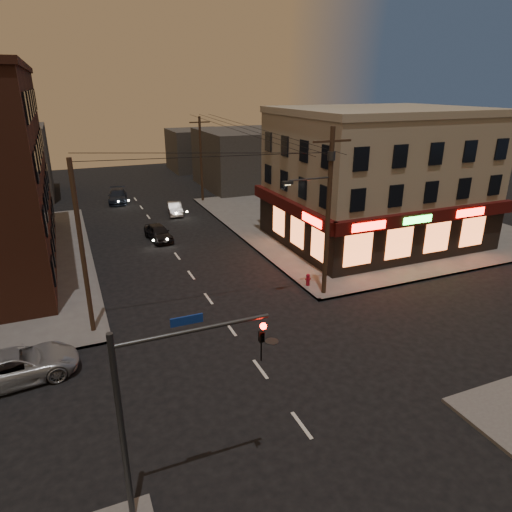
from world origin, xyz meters
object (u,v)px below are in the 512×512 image
suv_cross (16,366)px  sedan_near (158,233)px  sedan_mid (175,209)px  fire_hydrant (308,279)px  sedan_far (118,196)px

suv_cross → sedan_near: 19.55m
sedan_mid → fire_hydrant: bearing=-72.7°
suv_cross → fire_hydrant: (16.61, 3.70, -0.14)m
fire_hydrant → suv_cross: bearing=-167.4°
suv_cross → sedan_far: (8.23, 31.87, -0.03)m
sedan_mid → sedan_far: sedan_far is taller
suv_cross → sedan_mid: (12.88, 24.45, -0.12)m
sedan_near → fire_hydrant: 14.96m
suv_cross → fire_hydrant: 17.02m
sedan_far → fire_hydrant: bearing=-65.9°
fire_hydrant → sedan_near: bearing=117.5°
suv_cross → fire_hydrant: bearing=-84.7°
sedan_near → sedan_mid: sedan_near is taller
sedan_mid → sedan_near: bearing=-105.9°
sedan_mid → sedan_far: bearing=129.2°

